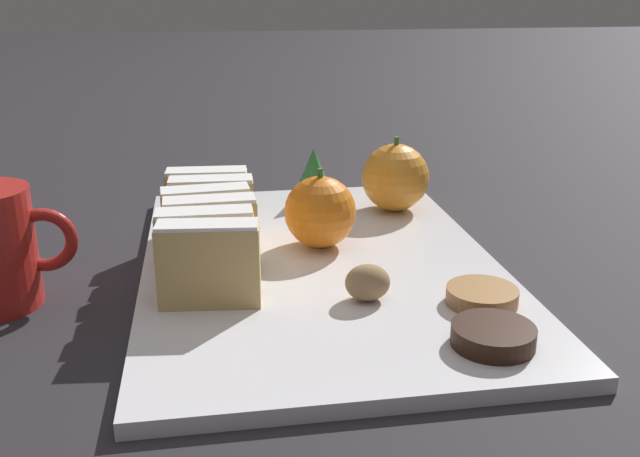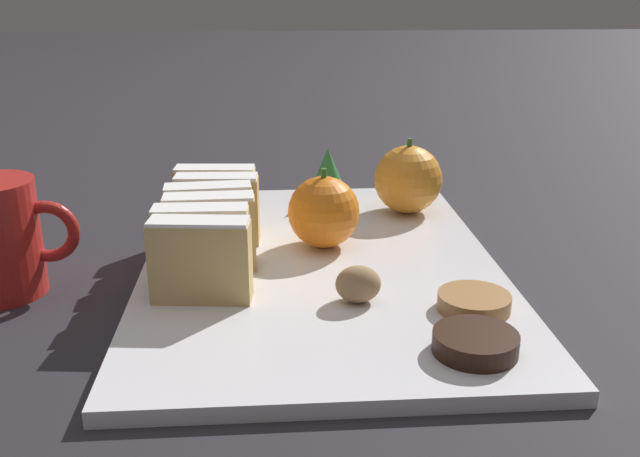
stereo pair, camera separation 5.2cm
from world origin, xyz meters
name	(u,v)px [view 2 (the right image)]	position (x,y,z in m)	size (l,w,h in m)	color
ground_plane	(320,273)	(0.00, 0.00, 0.00)	(6.00, 6.00, 0.00)	#28262B
serving_platter	(320,267)	(0.00, 0.00, 0.01)	(0.31, 0.45, 0.01)	white
stollen_slice_front	(201,260)	(-0.10, -0.07, 0.04)	(0.08, 0.03, 0.07)	tan
stollen_slice_second	(202,246)	(-0.10, -0.04, 0.04)	(0.08, 0.03, 0.07)	tan
stollen_slice_third	(210,232)	(-0.09, -0.01, 0.04)	(0.08, 0.03, 0.07)	tan
stollen_slice_fourth	(209,221)	(-0.10, 0.02, 0.04)	(0.08, 0.03, 0.07)	tan
stollen_slice_fifth	(217,210)	(-0.09, 0.05, 0.04)	(0.08, 0.03, 0.07)	tan
stollen_slice_sixth	(216,200)	(-0.10, 0.08, 0.04)	(0.08, 0.03, 0.07)	tan
orange_near	(324,212)	(0.01, 0.04, 0.05)	(0.07, 0.07, 0.07)	orange
orange_far	(408,179)	(0.10, 0.13, 0.05)	(0.07, 0.07, 0.08)	orange
walnut	(358,284)	(0.02, -0.09, 0.03)	(0.04, 0.03, 0.03)	#9E7A51
chocolate_cookie	(475,343)	(0.09, -0.17, 0.02)	(0.06, 0.06, 0.01)	black
gingerbread_cookie	(474,302)	(0.11, -0.11, 0.02)	(0.06, 0.06, 0.01)	#A3703D
evergreen_sprig	(328,175)	(0.02, 0.18, 0.04)	(0.05, 0.05, 0.06)	#2D7538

